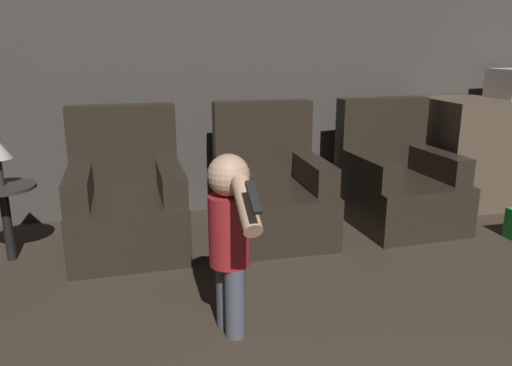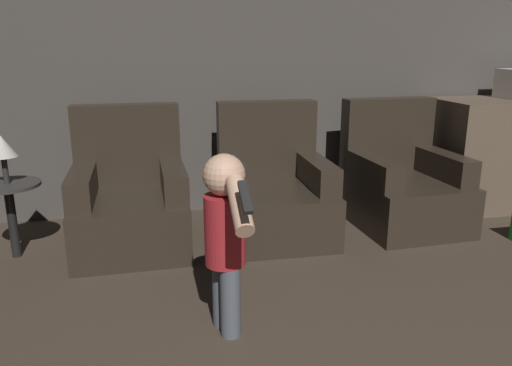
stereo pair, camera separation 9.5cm
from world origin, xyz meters
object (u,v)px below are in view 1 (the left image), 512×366
(armchair_left, at_px, (127,202))
(person_toddler, at_px, (230,231))
(armchair_right, at_px, (396,183))
(armchair_middle, at_px, (271,192))

(armchair_left, distance_m, person_toddler, 1.39)
(person_toddler, bearing_deg, armchair_left, 7.99)
(armchair_right, relative_size, person_toddler, 1.07)
(armchair_left, relative_size, person_toddler, 1.07)
(armchair_middle, relative_size, armchair_right, 1.00)
(armchair_middle, bearing_deg, person_toddler, -112.54)
(armchair_left, bearing_deg, armchair_middle, -1.10)
(armchair_middle, bearing_deg, armchair_left, -178.81)
(armchair_left, xyz_separation_m, armchair_right, (2.11, -0.00, 0.00))
(person_toddler, bearing_deg, armchair_right, -64.73)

